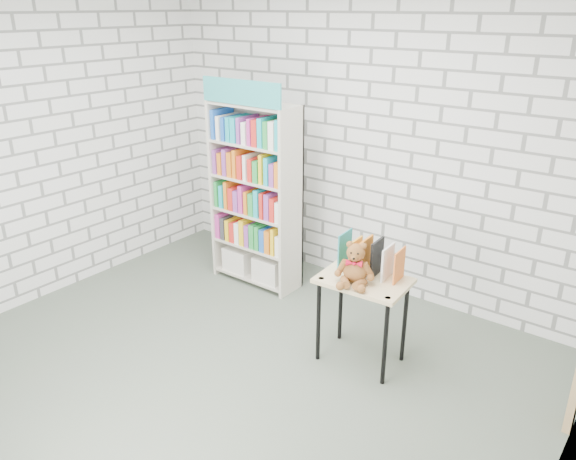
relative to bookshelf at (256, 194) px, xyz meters
The scene contains 6 objects.
ground 1.83m from the bookshelf, 58.77° to the right, with size 4.50×4.50×0.00m, color #4F594B.
room_shell 1.81m from the bookshelf, 58.77° to the right, with size 4.52×4.02×2.81m.
bookshelf is the anchor object (origin of this frame).
display_table 1.67m from the bookshelf, 20.22° to the right, with size 0.69×0.50×0.71m.
table_books 1.61m from the bookshelf, 16.70° to the right, with size 0.48×0.23×0.28m.
teddy_bear 1.66m from the bookshelf, 23.81° to the right, with size 0.29×0.29×0.32m.
Camera 1 is at (2.55, -2.54, 2.62)m, focal length 35.00 mm.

